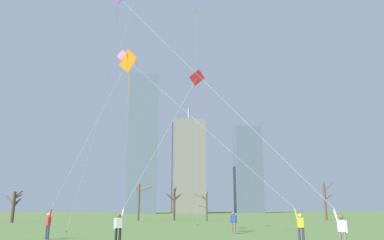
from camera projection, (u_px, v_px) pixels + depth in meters
name	position (u px, v px, depth m)	size (l,w,h in m)	color
kite_flyer_midfield_left_orange	(69.00, 182.00, 23.51)	(5.21, 3.69, 11.87)	#33384C
kite_flyer_far_back_red	(135.00, 196.00, 21.36)	(5.81, 2.63, 11.36)	black
kite_flyer_foreground_right_purple	(290.00, 176.00, 18.87)	(11.18, 10.72, 18.11)	#726656
kite_flyer_midfield_center_pink	(270.00, 196.00, 21.75)	(10.88, 6.67, 13.45)	#33384C
bystander_watching_nearby	(233.00, 222.00, 28.39)	(0.50, 0.27, 1.62)	#726656
distant_kite_drifting_left_yellow	(196.00, 41.00, 43.95)	(1.58, 5.38, 25.09)	yellow
bare_tree_left_of_center	(325.00, 201.00, 59.56)	(1.46, 1.78, 6.23)	brown
bare_tree_center	(206.00, 206.00, 56.12)	(1.77, 1.77, 4.32)	brown
bare_tree_rightmost	(139.00, 200.00, 57.98)	(2.50, 1.97, 5.55)	brown
bare_tree_leftmost	(174.00, 202.00, 58.45)	(2.60, 2.52, 5.36)	#4C3828
bare_tree_far_right_edge	(14.00, 205.00, 50.15)	(2.26, 1.52, 4.29)	#4C3828
skyline_mid_tower_left	(142.00, 143.00, 135.46)	(10.47, 11.62, 49.77)	slate
skyline_mid_tower_right	(189.00, 166.00, 134.87)	(11.34, 7.44, 38.47)	gray
skyline_tall_tower	(248.00, 169.00, 148.40)	(10.74, 5.69, 34.18)	slate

